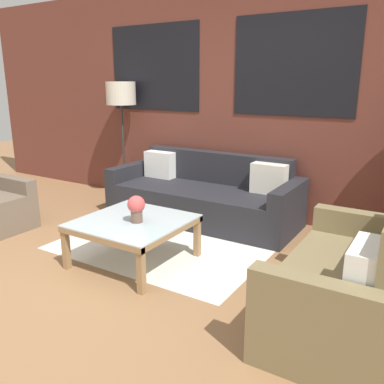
{
  "coord_description": "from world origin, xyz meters",
  "views": [
    {
      "loc": [
        2.45,
        -2.14,
        1.63
      ],
      "look_at": [
        0.37,
        1.22,
        0.55
      ],
      "focal_mm": 38.0,
      "sensor_mm": 36.0,
      "label": 1
    }
  ],
  "objects_px": {
    "flower_vase": "(136,207)",
    "couch_dark": "(204,197)",
    "floor_lamp": "(121,98)",
    "coffee_table": "(133,226)",
    "settee_vintage": "(352,285)"
  },
  "relations": [
    {
      "from": "coffee_table",
      "to": "flower_vase",
      "type": "bearing_deg",
      "value": -22.18
    },
    {
      "from": "coffee_table",
      "to": "floor_lamp",
      "type": "height_order",
      "value": "floor_lamp"
    },
    {
      "from": "flower_vase",
      "to": "couch_dark",
      "type": "bearing_deg",
      "value": 95.49
    },
    {
      "from": "settee_vintage",
      "to": "coffee_table",
      "type": "height_order",
      "value": "settee_vintage"
    },
    {
      "from": "coffee_table",
      "to": "couch_dark",
      "type": "bearing_deg",
      "value": 92.83
    },
    {
      "from": "coffee_table",
      "to": "settee_vintage",
      "type": "bearing_deg",
      "value": -0.88
    },
    {
      "from": "settee_vintage",
      "to": "coffee_table",
      "type": "distance_m",
      "value": 1.92
    },
    {
      "from": "coffee_table",
      "to": "flower_vase",
      "type": "relative_size",
      "value": 3.81
    },
    {
      "from": "couch_dark",
      "to": "floor_lamp",
      "type": "distance_m",
      "value": 1.83
    },
    {
      "from": "floor_lamp",
      "to": "settee_vintage",
      "type": "bearing_deg",
      "value": -25.58
    },
    {
      "from": "floor_lamp",
      "to": "flower_vase",
      "type": "distance_m",
      "value": 2.41
    },
    {
      "from": "settee_vintage",
      "to": "flower_vase",
      "type": "bearing_deg",
      "value": 179.95
    },
    {
      "from": "settee_vintage",
      "to": "flower_vase",
      "type": "height_order",
      "value": "settee_vintage"
    },
    {
      "from": "couch_dark",
      "to": "coffee_table",
      "type": "height_order",
      "value": "couch_dark"
    },
    {
      "from": "flower_vase",
      "to": "floor_lamp",
      "type": "bearing_deg",
      "value": 133.73
    }
  ]
}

